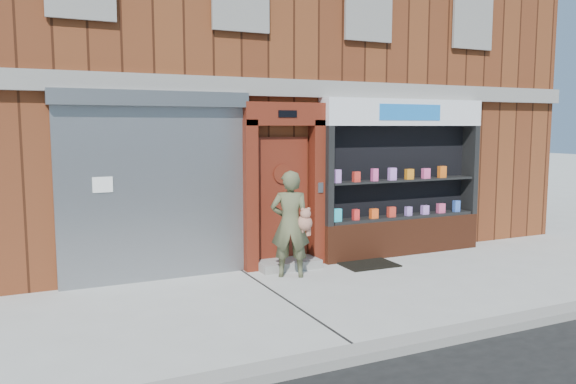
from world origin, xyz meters
TOP-DOWN VIEW (x-y plane):
  - ground at (0.00, 0.00)m, footprint 80.00×80.00m
  - curb at (0.00, -2.15)m, footprint 60.00×0.30m
  - building at (-0.00, 5.99)m, footprint 12.00×8.16m
  - shutter_bay at (-3.00, 1.93)m, footprint 3.10×0.30m
  - red_door_bay at (-0.75, 1.86)m, footprint 1.52×0.58m
  - pharmacy_bay at (1.75, 1.81)m, footprint 3.50×0.41m
  - woman at (-0.93, 1.19)m, footprint 0.77×0.67m
  - doormat at (0.66, 1.28)m, footprint 1.00×0.71m

SIDE VIEW (x-z plane):
  - ground at x=0.00m, z-range 0.00..0.00m
  - doormat at x=0.66m, z-range 0.00..0.02m
  - curb at x=0.00m, z-range 0.00..0.12m
  - woman at x=-0.93m, z-range 0.00..1.77m
  - pharmacy_bay at x=1.75m, z-range -0.13..2.87m
  - red_door_bay at x=-0.75m, z-range 0.01..2.91m
  - shutter_bay at x=-3.00m, z-range 0.20..3.24m
  - building at x=0.00m, z-range 0.00..8.00m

